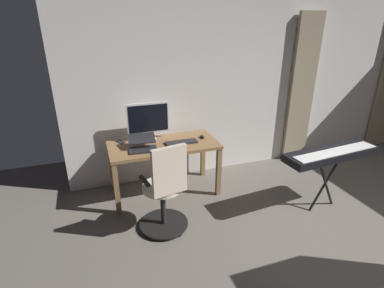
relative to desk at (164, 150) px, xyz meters
The scene contains 10 objects.
back_room_partition 2.05m from the desk, 165.55° to the right, with size 6.25×0.10×2.62m, color silver.
curtain_right_panel 2.45m from the desk, behind, with size 0.42×0.06×2.33m, color tan.
desk is the anchor object (origin of this frame).
office_chair 0.82m from the desk, 76.53° to the left, with size 0.56×0.56×1.08m.
computer_monitor 0.46m from the desk, 57.01° to the right, with size 0.56×0.18×0.50m.
computer_keyboard 0.26m from the desk, 165.26° to the left, with size 0.42×0.13×0.02m, color #232328.
laptop 0.33m from the desk, 16.50° to the left, with size 0.36×0.34×0.16m.
computer_mouse 0.56m from the desk, behind, with size 0.06×0.10×0.04m, color black.
cell_phone_face_up 0.58m from the desk, 23.87° to the right, with size 0.07×0.14×0.01m, color #232328.
piano_keyboard 2.06m from the desk, 150.77° to the left, with size 1.25×0.42×0.81m.
Camera 1 is at (2.70, 0.75, 2.26)m, focal length 28.35 mm.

